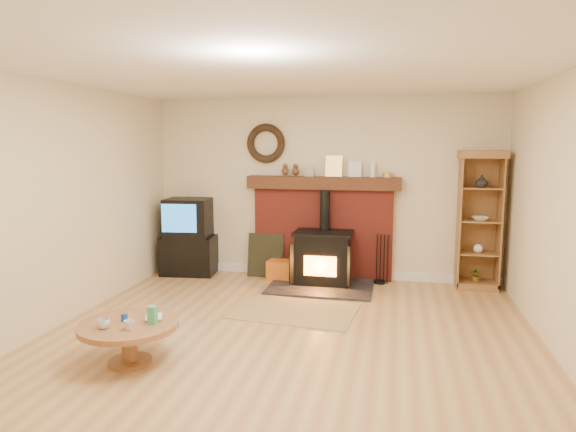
% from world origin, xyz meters
% --- Properties ---
extents(ground, '(5.50, 5.50, 0.00)m').
position_xyz_m(ground, '(0.00, 0.00, 0.00)').
color(ground, '#AA7846').
rests_on(ground, ground).
extents(room_shell, '(5.02, 5.52, 2.61)m').
position_xyz_m(room_shell, '(-0.02, 0.09, 1.72)').
color(room_shell, beige).
rests_on(room_shell, ground).
extents(chimney_breast, '(2.20, 0.22, 1.78)m').
position_xyz_m(chimney_breast, '(0.00, 2.67, 0.80)').
color(chimney_breast, maroon).
rests_on(chimney_breast, ground).
extents(wood_stove, '(1.40, 1.00, 1.30)m').
position_xyz_m(wood_stove, '(0.06, 2.27, 0.36)').
color(wood_stove, black).
rests_on(wood_stove, ground).
extents(area_rug, '(1.51, 1.12, 0.01)m').
position_xyz_m(area_rug, '(-0.10, 1.07, 0.01)').
color(area_rug, brown).
rests_on(area_rug, ground).
extents(tv_unit, '(0.82, 0.61, 1.14)m').
position_xyz_m(tv_unit, '(-1.99, 2.47, 0.55)').
color(tv_unit, black).
rests_on(tv_unit, ground).
extents(curio_cabinet, '(0.60, 0.43, 1.86)m').
position_xyz_m(curio_cabinet, '(2.12, 2.55, 0.93)').
color(curio_cabinet, brown).
rests_on(curio_cabinet, ground).
extents(firelog_box, '(0.49, 0.34, 0.28)m').
position_xyz_m(firelog_box, '(-0.52, 2.40, 0.14)').
color(firelog_box, '#EDAA09').
rests_on(firelog_box, ground).
extents(leaning_painting, '(0.53, 0.14, 0.63)m').
position_xyz_m(leaning_painting, '(-0.83, 2.55, 0.32)').
color(leaning_painting, black).
rests_on(leaning_painting, ground).
extents(fire_tools, '(0.19, 0.16, 0.70)m').
position_xyz_m(fire_tools, '(0.85, 2.50, 0.16)').
color(fire_tools, black).
rests_on(fire_tools, ground).
extents(coffee_table, '(0.88, 0.88, 0.54)m').
position_xyz_m(coffee_table, '(-1.26, -0.64, 0.31)').
color(coffee_table, brown).
rests_on(coffee_table, ground).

